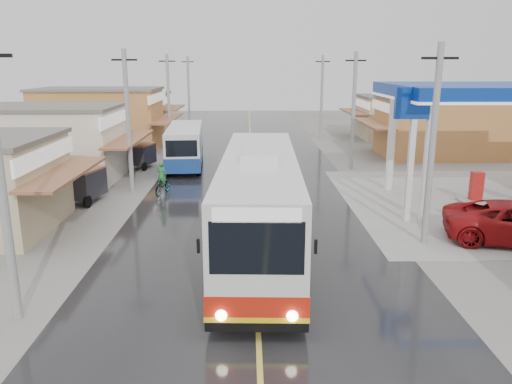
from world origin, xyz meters
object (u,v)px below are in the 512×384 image
coach_bus (259,203)px  cyclist (163,183)px  tricycle_near (85,183)px  tricycle_far (141,154)px  second_bus (185,145)px

coach_bus → cyclist: 10.64m
cyclist → tricycle_near: cyclist is taller
coach_bus → cyclist: (-5.27, 9.14, -1.37)m
cyclist → tricycle_far: bearing=126.2°
coach_bus → tricycle_far: (-7.96, 16.53, -1.02)m
cyclist → tricycle_near: (-3.83, -1.66, 0.42)m
tricycle_near → tricycle_far: bearing=96.0°
coach_bus → tricycle_near: bearing=142.5°
second_bus → tricycle_far: second_bus is taller
tricycle_far → cyclist: bearing=-54.9°
coach_bus → cyclist: bearing=121.9°
cyclist → tricycle_near: bearing=-140.3°
coach_bus → tricycle_near: (-9.10, 7.48, -0.95)m
coach_bus → second_bus: bearing=108.1°
coach_bus → second_bus: coach_bus is taller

